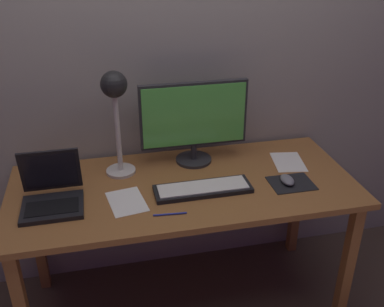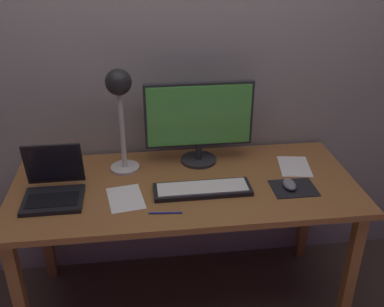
# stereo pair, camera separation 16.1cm
# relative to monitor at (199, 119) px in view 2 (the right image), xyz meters

# --- Properties ---
(ground_plane) EXTENTS (4.80, 4.80, 0.00)m
(ground_plane) POSITION_rel_monitor_xyz_m (-0.09, -0.21, -0.97)
(ground_plane) COLOR #47382D
(ground_plane) RESTS_ON ground
(back_wall) EXTENTS (4.80, 0.06, 2.60)m
(back_wall) POSITION_rel_monitor_xyz_m (-0.09, 0.19, 0.33)
(back_wall) COLOR #9E998E
(back_wall) RESTS_ON ground
(desk) EXTENTS (1.60, 0.70, 0.74)m
(desk) POSITION_rel_monitor_xyz_m (-0.09, -0.21, -0.31)
(desk) COLOR #935B2D
(desk) RESTS_ON ground
(monitor) EXTENTS (0.53, 0.18, 0.42)m
(monitor) POSITION_rel_monitor_xyz_m (0.00, 0.00, 0.00)
(monitor) COLOR #28282B
(monitor) RESTS_ON desk
(keyboard_main) EXTENTS (0.44, 0.14, 0.03)m
(keyboard_main) POSITION_rel_monitor_xyz_m (-0.02, -0.29, -0.22)
(keyboard_main) COLOR black
(keyboard_main) RESTS_ON desk
(laptop) EXTENTS (0.26, 0.25, 0.23)m
(laptop) POSITION_rel_monitor_xyz_m (-0.68, -0.24, -0.17)
(laptop) COLOR black
(laptop) RESTS_ON desk
(desk_lamp) EXTENTS (0.14, 0.14, 0.51)m
(desk_lamp) POSITION_rel_monitor_xyz_m (-0.37, -0.04, 0.13)
(desk_lamp) COLOR beige
(desk_lamp) RESTS_ON desk
(mousepad) EXTENTS (0.20, 0.16, 0.00)m
(mousepad) POSITION_rel_monitor_xyz_m (0.39, -0.32, -0.23)
(mousepad) COLOR black
(mousepad) RESTS_ON desk
(mouse) EXTENTS (0.06, 0.10, 0.03)m
(mouse) POSITION_rel_monitor_xyz_m (0.37, -0.31, -0.21)
(mouse) COLOR slate
(mouse) RESTS_ON mousepad
(paper_sheet_near_mouse) EXTENTS (0.18, 0.23, 0.00)m
(paper_sheet_near_mouse) POSITION_rel_monitor_xyz_m (-0.37, -0.31, -0.23)
(paper_sheet_near_mouse) COLOR white
(paper_sheet_near_mouse) RESTS_ON desk
(paper_sheet_by_keyboard) EXTENTS (0.18, 0.23, 0.00)m
(paper_sheet_by_keyboard) POSITION_rel_monitor_xyz_m (0.47, -0.12, -0.23)
(paper_sheet_by_keyboard) COLOR white
(paper_sheet_by_keyboard) RESTS_ON desk
(pen) EXTENTS (0.14, 0.02, 0.01)m
(pen) POSITION_rel_monitor_xyz_m (-0.20, -0.44, -0.23)
(pen) COLOR #2633A5
(pen) RESTS_ON desk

